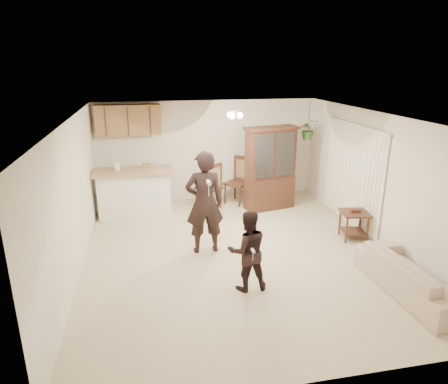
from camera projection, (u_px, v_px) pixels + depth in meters
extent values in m
plane|color=beige|center=(237.00, 253.00, 7.43)|extent=(6.50, 6.50, 0.00)
cube|color=white|center=(238.00, 117.00, 6.65)|extent=(5.50, 6.50, 0.02)
cube|color=silver|center=(208.00, 151.00, 10.07)|extent=(5.50, 0.02, 2.50)
cube|color=silver|center=(311.00, 284.00, 4.01)|extent=(5.50, 0.02, 2.50)
cube|color=silver|center=(74.00, 199.00, 6.52)|extent=(0.02, 6.50, 2.50)
cube|color=silver|center=(379.00, 180.00, 7.56)|extent=(0.02, 6.50, 2.50)
cube|color=white|center=(135.00, 194.00, 9.11)|extent=(1.60, 0.55, 1.00)
cube|color=tan|center=(133.00, 171.00, 8.94)|extent=(1.75, 0.70, 0.08)
cube|color=olive|center=(128.00, 120.00, 9.28)|extent=(1.50, 0.34, 0.70)
imported|color=#2F5421|center=(308.00, 129.00, 9.52)|extent=(0.43, 0.37, 0.48)
cylinder|color=black|center=(309.00, 116.00, 9.42)|extent=(0.01, 0.01, 0.65)
imported|color=beige|center=(414.00, 271.00, 6.03)|extent=(0.81, 1.90, 0.73)
imported|color=black|center=(205.00, 206.00, 7.23)|extent=(0.67, 0.45, 1.80)
imported|color=black|center=(247.00, 249.00, 6.06)|extent=(0.66, 0.51, 1.35)
cube|color=#391C14|center=(269.00, 193.00, 9.62)|extent=(1.22, 0.70, 0.77)
cube|color=#391C14|center=(271.00, 154.00, 9.32)|extent=(1.21, 0.64, 1.15)
cube|color=silver|center=(271.00, 154.00, 9.32)|extent=(0.98, 0.23, 1.01)
cube|color=#391C14|center=(272.00, 128.00, 9.13)|extent=(1.32, 0.73, 0.06)
cube|color=#391C14|center=(355.00, 213.00, 7.86)|extent=(0.60, 0.60, 0.04)
cube|color=#391C14|center=(353.00, 231.00, 7.98)|extent=(0.50, 0.50, 0.03)
cube|color=#391C14|center=(355.00, 210.00, 7.84)|extent=(0.20, 0.15, 0.06)
cube|color=#391C14|center=(120.00, 198.00, 9.19)|extent=(0.52, 0.52, 0.04)
cube|color=#A28951|center=(119.00, 187.00, 9.12)|extent=(0.30, 0.13, 0.35)
cube|color=#391C14|center=(118.00, 178.00, 9.05)|extent=(0.36, 0.15, 0.07)
cube|color=#391C14|center=(237.00, 183.00, 9.91)|extent=(0.73, 0.73, 0.06)
cube|color=#A28951|center=(237.00, 171.00, 9.81)|extent=(0.29, 0.31, 0.45)
cube|color=#391C14|center=(237.00, 160.00, 9.72)|extent=(0.35, 0.38, 0.09)
cube|color=#391C14|center=(208.00, 188.00, 9.57)|extent=(0.70, 0.70, 0.05)
cube|color=#A28951|center=(208.00, 176.00, 9.48)|extent=(0.33, 0.24, 0.44)
cube|color=#391C14|center=(208.00, 164.00, 9.39)|extent=(0.40, 0.29, 0.09)
cube|color=white|center=(209.00, 183.00, 6.64)|extent=(0.05, 0.17, 0.05)
cube|color=white|center=(253.00, 251.00, 5.74)|extent=(0.03, 0.11, 0.03)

